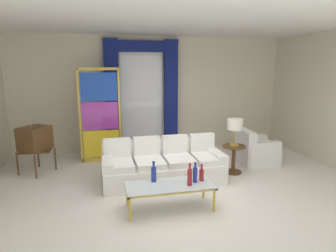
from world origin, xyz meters
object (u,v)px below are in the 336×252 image
Objects in this scene: bottle_amber_squat at (195,174)px; stained_glass_divider at (100,118)px; round_side_table at (234,157)px; bottle_ruby_flask at (201,174)px; bottle_blue_decanter at (190,176)px; bottle_crystal_tall at (154,173)px; vintage_tv at (35,139)px; peacock_figurine at (124,156)px; couch_white_long at (163,165)px; coffee_table at (170,187)px; armchair_white at (255,151)px; table_lamp_brass at (235,125)px.

stained_glass_divider is at bearing 118.73° from bottle_amber_squat.
bottle_ruby_flask is at bearing -133.55° from round_side_table.
bottle_crystal_tall is at bearing 152.52° from bottle_blue_decanter.
bottle_crystal_tall is 0.26× the size of vintage_tv.
peacock_figurine is 2.44m from round_side_table.
stained_glass_divider is at bearing 121.04° from bottle_ruby_flask.
couch_white_long is at bearing -51.12° from stained_glass_divider.
vintage_tv reaches higher than peacock_figurine.
coffee_table is at bearing 163.23° from bottle_blue_decanter.
round_side_table is (1.27, 1.24, -0.19)m from bottle_amber_squat.
armchair_white is 1.45× the size of round_side_table.
bottle_ruby_flask is 2.57m from armchair_white.
bottle_amber_squat is at bearing -66.85° from peacock_figurine.
bottle_ruby_flask is 1.74m from table_lamp_brass.
bottle_blue_decanter reaches higher than bottle_ruby_flask.
bottle_amber_squat is at bearing -15.09° from bottle_crystal_tall.
vintage_tv reaches higher than coffee_table.
bottle_crystal_tall is at bearing 140.97° from coffee_table.
bottle_crystal_tall is at bearing -71.86° from stained_glass_divider.
vintage_tv reaches higher than armchair_white.
bottle_crystal_tall is 0.58× the size of round_side_table.
bottle_blue_decanter is at bearing -136.01° from round_side_table.
bottle_blue_decanter is 0.58m from bottle_crystal_tall.
bottle_blue_decanter is 0.16× the size of stained_glass_divider.
bottle_blue_decanter is at bearing -40.55° from vintage_tv.
peacock_figurine is 2.57m from table_lamp_brass.
armchair_white is at bearing 35.46° from coffee_table.
coffee_table is at bearing -76.47° from peacock_figurine.
bottle_ruby_flask is at bearing -133.55° from table_lamp_brass.
bottle_blue_decanter is 0.61× the size of round_side_table.
coffee_table is 4.09× the size of bottle_amber_squat.
round_side_table is at bearing -13.21° from vintage_tv.
bottle_crystal_tall is (-0.36, -1.02, 0.24)m from couch_white_long.
bottle_amber_squat is at bearing 38.80° from bottle_blue_decanter.
bottle_blue_decanter reaches higher than peacock_figurine.
vintage_tv is 4.19m from table_lamp_brass.
bottle_amber_squat is 1.84m from table_lamp_brass.
table_lamp_brass is at bearing 44.44° from bottle_amber_squat.
peacock_figurine is (-2.99, 0.51, -0.07)m from armchair_white.
vintage_tv is 2.24× the size of peacock_figurine.
couch_white_long is at bearing 109.03° from bottle_ruby_flask.
couch_white_long is at bearing -166.74° from armchair_white.
bottle_ruby_flask reaches higher than round_side_table.
armchair_white is at bearing 40.50° from bottle_amber_squat.
stained_glass_divider is at bearing 115.85° from bottle_blue_decanter.
vintage_tv reaches higher than round_side_table.
stained_glass_divider reaches higher than vintage_tv.
bottle_blue_decanter is 0.42× the size of armchair_white.
stained_glass_divider is 3.70× the size of round_side_table.
bottle_crystal_tall is 2.97m from vintage_tv.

